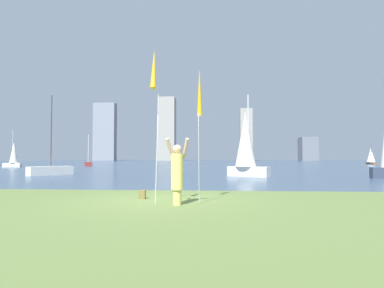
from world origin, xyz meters
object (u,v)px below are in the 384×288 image
(kite_flag_left, at_px, (154,74))
(bag, at_px, (142,194))
(sailboat_5, at_px, (371,156))
(sailboat_2, at_px, (246,144))
(kite_flag_right, at_px, (200,95))
(person, at_px, (177,172))
(sailboat_7, at_px, (13,156))
(sailboat_4, at_px, (50,170))
(sailboat_0, at_px, (88,164))

(kite_flag_left, xyz_separation_m, bag, (-0.65, 1.58, -3.38))
(sailboat_5, bearing_deg, sailboat_2, -124.43)
(kite_flag_right, xyz_separation_m, sailboat_5, (26.84, 47.94, -1.73))
(person, xyz_separation_m, sailboat_7, (-24.21, 30.30, 0.55))
(sailboat_2, xyz_separation_m, sailboat_5, (24.34, 35.51, -0.75))
(sailboat_2, relative_size, sailboat_4, 0.95)
(person, height_order, bag, person)
(sailboat_0, xyz_separation_m, sailboat_5, (44.06, 13.06, 1.04))
(sailboat_4, bearing_deg, sailboat_5, 42.28)
(person, height_order, kite_flag_left, kite_flag_left)
(sailboat_2, height_order, sailboat_5, sailboat_2)
(person, height_order, sailboat_2, sailboat_2)
(sailboat_0, bearing_deg, person, -64.86)
(bag, distance_m, sailboat_4, 15.78)
(sailboat_2, bearing_deg, sailboat_7, 147.63)
(sailboat_4, bearing_deg, sailboat_2, -3.25)
(sailboat_0, distance_m, sailboat_7, 9.23)
(sailboat_0, xyz_separation_m, sailboat_7, (-7.58, -5.15, 1.11))
(sailboat_2, height_order, sailboat_7, sailboat_2)
(kite_flag_right, xyz_separation_m, sailboat_4, (-11.36, 13.22, -2.72))
(person, distance_m, bag, 1.89)
(kite_flag_left, distance_m, sailboat_4, 17.71)
(person, distance_m, kite_flag_left, 2.71)
(person, distance_m, sailboat_4, 17.50)
(sailboat_4, bearing_deg, sailboat_7, 129.15)
(person, bearing_deg, sailboat_7, 115.33)
(bag, xyz_separation_m, sailboat_0, (-15.40, 34.24, 0.21))
(sailboat_4, distance_m, sailboat_7, 21.32)
(bag, xyz_separation_m, sailboat_2, (4.32, 11.79, 2.00))
(kite_flag_right, relative_size, sailboat_7, 0.84)
(kite_flag_left, distance_m, sailboat_7, 38.77)
(person, height_order, kite_flag_right, kite_flag_right)
(kite_flag_left, relative_size, sailboat_2, 0.77)
(kite_flag_right, distance_m, sailboat_0, 39.00)
(person, height_order, sailboat_7, sailboat_7)
(sailboat_0, relative_size, sailboat_7, 0.95)
(bag, distance_m, sailboat_5, 55.32)
(sailboat_7, bearing_deg, bag, -51.70)
(person, xyz_separation_m, bag, (-1.24, 1.21, -0.77))
(person, relative_size, sailboat_5, 0.53)
(kite_flag_right, relative_size, sailboat_4, 0.67)
(kite_flag_right, height_order, sailboat_0, sailboat_0)
(person, xyz_separation_m, sailboat_2, (3.08, 13.00, 1.23))
(bag, xyz_separation_m, sailboat_4, (-9.53, 12.58, 0.25))
(kite_flag_right, height_order, sailboat_7, sailboat_7)
(sailboat_0, height_order, sailboat_2, sailboat_2)
(kite_flag_right, xyz_separation_m, bag, (-1.82, 0.64, -2.97))
(person, distance_m, sailboat_7, 38.80)
(bag, height_order, sailboat_4, sailboat_4)
(bag, relative_size, sailboat_4, 0.05)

